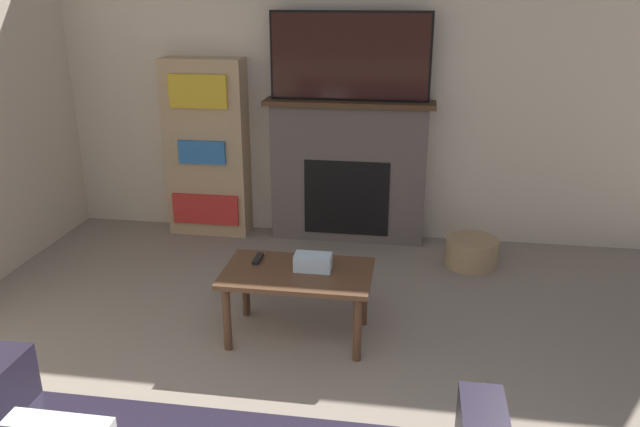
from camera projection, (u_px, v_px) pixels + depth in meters
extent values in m
cube|color=beige|center=(358.00, 78.00, 5.06)|extent=(6.01, 0.06, 2.70)
cube|color=#605651|center=(348.00, 174.00, 5.20)|extent=(1.28, 0.22, 1.15)
cube|color=black|center=(346.00, 198.00, 5.16)|extent=(0.70, 0.01, 0.63)
cube|color=#4C331E|center=(349.00, 103.00, 4.98)|extent=(1.38, 0.28, 0.04)
cube|color=black|center=(350.00, 57.00, 4.86)|extent=(1.27, 0.03, 0.69)
cube|color=#331914|center=(350.00, 57.00, 4.85)|extent=(1.23, 0.01, 0.65)
cube|color=brown|center=(297.00, 273.00, 3.73)|extent=(0.89, 0.54, 0.03)
cylinder|color=brown|center=(227.00, 318.00, 3.66)|extent=(0.05, 0.05, 0.41)
cylinder|color=brown|center=(357.00, 329.00, 3.55)|extent=(0.05, 0.05, 0.41)
cylinder|color=brown|center=(246.00, 287.00, 4.05)|extent=(0.05, 0.05, 0.41)
cylinder|color=brown|center=(364.00, 295.00, 3.94)|extent=(0.05, 0.05, 0.41)
cube|color=silver|center=(313.00, 262.00, 3.72)|extent=(0.22, 0.12, 0.10)
cube|color=black|center=(258.00, 259.00, 3.86)|extent=(0.04, 0.15, 0.02)
cube|color=tan|center=(207.00, 148.00, 5.30)|extent=(0.68, 0.26, 1.50)
cube|color=red|center=(206.00, 209.00, 5.33)|extent=(0.58, 0.03, 0.26)
cube|color=#2D70B7|center=(202.00, 152.00, 5.16)|extent=(0.40, 0.03, 0.19)
cube|color=gold|center=(198.00, 91.00, 4.99)|extent=(0.48, 0.03, 0.27)
cylinder|color=tan|center=(472.00, 252.00, 4.82)|extent=(0.40, 0.40, 0.22)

